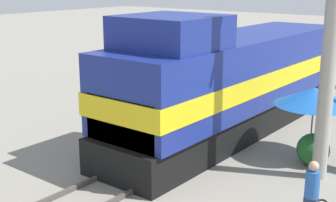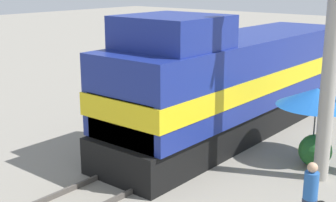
# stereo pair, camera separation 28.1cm
# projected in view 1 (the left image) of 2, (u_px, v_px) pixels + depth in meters

# --- Properties ---
(ground_plane) EXTENTS (120.00, 120.00, 0.00)m
(ground_plane) POSITION_uv_depth(u_px,v_px,m) (199.00, 146.00, 16.72)
(ground_plane) COLOR gray
(rail_near) EXTENTS (0.08, 29.54, 0.15)m
(rail_near) POSITION_uv_depth(u_px,v_px,m) (183.00, 140.00, 17.13)
(rail_near) COLOR #4C4742
(rail_near) RESTS_ON ground_plane
(rail_far) EXTENTS (0.08, 29.54, 0.15)m
(rail_far) POSITION_uv_depth(u_px,v_px,m) (216.00, 148.00, 16.27)
(rail_far) COLOR #4C4742
(rail_far) RESTS_ON ground_plane
(locomotive) EXTENTS (3.15, 13.36, 4.72)m
(locomotive) POSITION_uv_depth(u_px,v_px,m) (230.00, 81.00, 17.70)
(locomotive) COLOR black
(locomotive) RESTS_ON ground_plane
(utility_pole) EXTENTS (1.80, 0.44, 9.11)m
(utility_pole) POSITION_uv_depth(u_px,v_px,m) (332.00, 23.00, 12.93)
(utility_pole) COLOR #9E998E
(utility_pole) RESTS_ON ground_plane
(vendor_umbrella) EXTENTS (2.58, 2.58, 2.40)m
(vendor_umbrella) POSITION_uv_depth(u_px,v_px,m) (314.00, 96.00, 15.13)
(vendor_umbrella) COLOR #4C4C4C
(vendor_umbrella) RESTS_ON ground_plane
(shrub_cluster) EXTENTS (1.04, 1.04, 1.04)m
(shrub_cluster) POSITION_uv_depth(u_px,v_px,m) (313.00, 150.00, 14.91)
(shrub_cluster) COLOR #236028
(shrub_cluster) RESTS_ON ground_plane
(person_bystander) EXTENTS (0.34, 0.34, 1.74)m
(person_bystander) POSITION_uv_depth(u_px,v_px,m) (312.00, 193.00, 10.97)
(person_bystander) COLOR #2D3347
(person_bystander) RESTS_ON ground_plane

